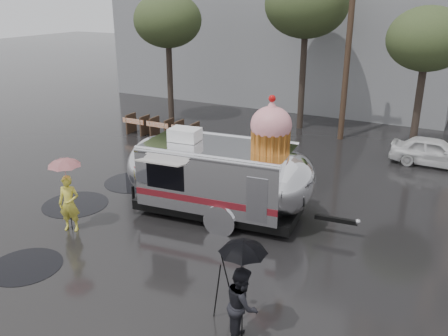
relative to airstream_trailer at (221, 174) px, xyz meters
The scene contains 13 objects.
ground 4.04m from the airstream_trailer, 111.06° to the right, with size 120.00×120.00×0.00m, color black.
puddles 4.79m from the airstream_trailer, 158.51° to the right, with size 3.80×8.27×0.01m.
utility_pole 11.01m from the airstream_trailer, 83.75° to the left, with size 1.60×0.28×9.00m.
tree_left 13.26m from the airstream_trailer, 131.36° to the left, with size 3.64×3.64×6.95m.
tree_mid 12.55m from the airstream_trailer, 96.71° to the left, with size 4.20×4.20×8.03m.
tree_right 11.15m from the airstream_trailer, 63.90° to the left, with size 3.36×3.36×6.42m.
barricade_row 9.50m from the airstream_trailer, 136.92° to the left, with size 4.30×0.80×1.00m.
airstream_trailer is the anchor object (origin of this frame).
person_left 4.77m from the airstream_trailer, 139.92° to the right, with size 0.64×0.43×1.77m, color yellow.
umbrella_pink 4.76m from the airstream_trailer, 139.92° to the right, with size 1.21×1.21×2.37m.
person_right 5.99m from the airstream_trailer, 57.52° to the right, with size 0.83×0.46×1.73m, color black.
umbrella_black 5.97m from the airstream_trailer, 57.52° to the right, with size 1.20×1.20×2.37m.
tripod 5.23m from the airstream_trailer, 60.13° to the right, with size 0.59×0.66×1.61m.
Camera 1 is at (8.05, -8.91, 6.92)m, focal length 38.00 mm.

